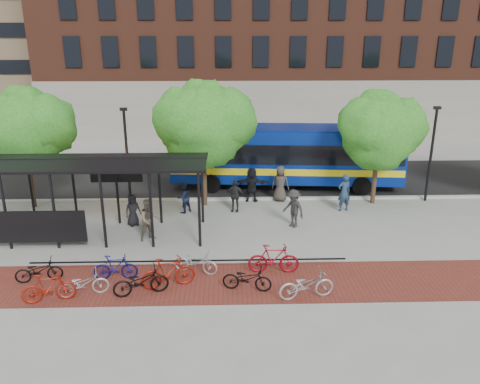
{
  "coord_description": "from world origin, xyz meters",
  "views": [
    {
      "loc": [
        -1.84,
        -20.15,
        8.63
      ],
      "look_at": [
        -1.22,
        0.62,
        1.6
      ],
      "focal_mm": 35.0,
      "sensor_mm": 36.0,
      "label": 1
    }
  ],
  "objects_px": {
    "tree_b": "(205,121)",
    "pedestrian_0": "(133,210)",
    "bike_1": "(48,288)",
    "pedestrian_7": "(344,193)",
    "bike_8": "(247,278)",
    "pedestrian_2": "(184,197)",
    "bike_0": "(39,271)",
    "bike_3": "(116,267)",
    "tree_c": "(381,128)",
    "pedestrian_5": "(252,185)",
    "pedestrian_8": "(149,220)",
    "bus": "(286,153)",
    "bus_shelter": "(82,171)",
    "tree_a": "(25,127)",
    "lamp_post_left": "(127,154)",
    "pedestrian_9": "(293,208)",
    "bike_6": "(196,262)",
    "bike_5": "(168,272)",
    "bike_10": "(307,285)",
    "bike_4": "(141,282)",
    "pedestrian_4": "(235,196)",
    "lamp_post_right": "(431,152)",
    "pedestrian_6": "(280,184)",
    "bike_9": "(274,259)",
    "bike_2": "(83,284)"
  },
  "relations": [
    {
      "from": "bike_10",
      "to": "pedestrian_4",
      "type": "height_order",
      "value": "pedestrian_4"
    },
    {
      "from": "bike_6",
      "to": "pedestrian_2",
      "type": "xyz_separation_m",
      "value": [
        -0.98,
        6.4,
        0.36
      ]
    },
    {
      "from": "tree_c",
      "to": "pedestrian_9",
      "type": "bearing_deg",
      "value": -146.52
    },
    {
      "from": "bike_8",
      "to": "pedestrian_7",
      "type": "height_order",
      "value": "pedestrian_7"
    },
    {
      "from": "tree_c",
      "to": "lamp_post_left",
      "type": "xyz_separation_m",
      "value": [
        -13.09,
        0.25,
        -1.31
      ]
    },
    {
      "from": "tree_b",
      "to": "bike_3",
      "type": "bearing_deg",
      "value": -111.0
    },
    {
      "from": "pedestrian_4",
      "to": "pedestrian_6",
      "type": "bearing_deg",
      "value": 41.02
    },
    {
      "from": "pedestrian_6",
      "to": "pedestrian_2",
      "type": "bearing_deg",
      "value": 35.16
    },
    {
      "from": "bus_shelter",
      "to": "pedestrian_7",
      "type": "relative_size",
      "value": 5.41
    },
    {
      "from": "bike_5",
      "to": "pedestrian_0",
      "type": "bearing_deg",
      "value": 5.31
    },
    {
      "from": "bike_10",
      "to": "bike_6",
      "type": "bearing_deg",
      "value": 52.95
    },
    {
      "from": "bus",
      "to": "bike_9",
      "type": "height_order",
      "value": "bus"
    },
    {
      "from": "bike_8",
      "to": "pedestrian_0",
      "type": "relative_size",
      "value": 1.14
    },
    {
      "from": "pedestrian_4",
      "to": "pedestrian_9",
      "type": "bearing_deg",
      "value": -28.4
    },
    {
      "from": "bike_6",
      "to": "bike_9",
      "type": "relative_size",
      "value": 0.91
    },
    {
      "from": "tree_b",
      "to": "pedestrian_0",
      "type": "height_order",
      "value": "tree_b"
    },
    {
      "from": "pedestrian_8",
      "to": "bike_5",
      "type": "bearing_deg",
      "value": -104.96
    },
    {
      "from": "bike_1",
      "to": "pedestrian_7",
      "type": "distance_m",
      "value": 14.62
    },
    {
      "from": "bike_8",
      "to": "bike_9",
      "type": "relative_size",
      "value": 0.91
    },
    {
      "from": "bike_5",
      "to": "pedestrian_2",
      "type": "xyz_separation_m",
      "value": [
        -0.07,
        7.44,
        0.24
      ]
    },
    {
      "from": "bike_2",
      "to": "bike_4",
      "type": "xyz_separation_m",
      "value": [
        1.99,
        0.0,
        0.05
      ]
    },
    {
      "from": "bike_0",
      "to": "bike_10",
      "type": "bearing_deg",
      "value": -110.55
    },
    {
      "from": "tree_c",
      "to": "bike_1",
      "type": "bearing_deg",
      "value": -145.92
    },
    {
      "from": "tree_c",
      "to": "pedestrian_5",
      "type": "xyz_separation_m",
      "value": [
        -6.58,
        0.45,
        -3.11
      ]
    },
    {
      "from": "bike_1",
      "to": "pedestrian_9",
      "type": "height_order",
      "value": "pedestrian_9"
    },
    {
      "from": "bus_shelter",
      "to": "bike_8",
      "type": "xyz_separation_m",
      "value": [
        6.98,
        -5.07,
        -2.54
      ]
    },
    {
      "from": "bike_0",
      "to": "bike_3",
      "type": "bearing_deg",
      "value": -100.47
    },
    {
      "from": "bus",
      "to": "bike_2",
      "type": "bearing_deg",
      "value": -120.37
    },
    {
      "from": "bike_1",
      "to": "bike_10",
      "type": "bearing_deg",
      "value": -103.98
    },
    {
      "from": "bike_4",
      "to": "bike_10",
      "type": "height_order",
      "value": "bike_10"
    },
    {
      "from": "bus_shelter",
      "to": "tree_b",
      "type": "height_order",
      "value": "tree_b"
    },
    {
      "from": "bus",
      "to": "pedestrian_8",
      "type": "xyz_separation_m",
      "value": [
        -6.87,
        -7.48,
        -1.12
      ]
    },
    {
      "from": "bus_shelter",
      "to": "tree_a",
      "type": "height_order",
      "value": "tree_a"
    },
    {
      "from": "bike_8",
      "to": "pedestrian_2",
      "type": "bearing_deg",
      "value": 31.25
    },
    {
      "from": "tree_a",
      "to": "pedestrian_4",
      "type": "distance_m",
      "value": 11.06
    },
    {
      "from": "lamp_post_right",
      "to": "bike_6",
      "type": "height_order",
      "value": "lamp_post_right"
    },
    {
      "from": "bike_4",
      "to": "pedestrian_4",
      "type": "relative_size",
      "value": 1.15
    },
    {
      "from": "bike_6",
      "to": "tree_b",
      "type": "bearing_deg",
      "value": 16.94
    },
    {
      "from": "bus",
      "to": "pedestrian_9",
      "type": "xyz_separation_m",
      "value": [
        -0.37,
        -6.21,
        -1.14
      ]
    },
    {
      "from": "bike_1",
      "to": "pedestrian_8",
      "type": "height_order",
      "value": "pedestrian_8"
    },
    {
      "from": "bike_1",
      "to": "pedestrian_4",
      "type": "height_order",
      "value": "pedestrian_4"
    },
    {
      "from": "bike_6",
      "to": "pedestrian_0",
      "type": "distance_m",
      "value": 5.78
    },
    {
      "from": "bus_shelter",
      "to": "tree_a",
      "type": "relative_size",
      "value": 1.72
    },
    {
      "from": "bike_8",
      "to": "pedestrian_7",
      "type": "distance_m",
      "value": 9.4
    },
    {
      "from": "tree_c",
      "to": "tree_a",
      "type": "bearing_deg",
      "value": 180.0
    },
    {
      "from": "bike_4",
      "to": "bike_5",
      "type": "bearing_deg",
      "value": -77.71
    },
    {
      "from": "bike_1",
      "to": "pedestrian_7",
      "type": "relative_size",
      "value": 0.9
    },
    {
      "from": "bike_4",
      "to": "bike_10",
      "type": "distance_m",
      "value": 5.72
    },
    {
      "from": "bus",
      "to": "bike_5",
      "type": "xyz_separation_m",
      "value": [
        -5.59,
        -11.62,
        -1.47
      ]
    },
    {
      "from": "bike_6",
      "to": "pedestrian_6",
      "type": "xyz_separation_m",
      "value": [
        4.1,
        8.01,
        0.52
      ]
    }
  ]
}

